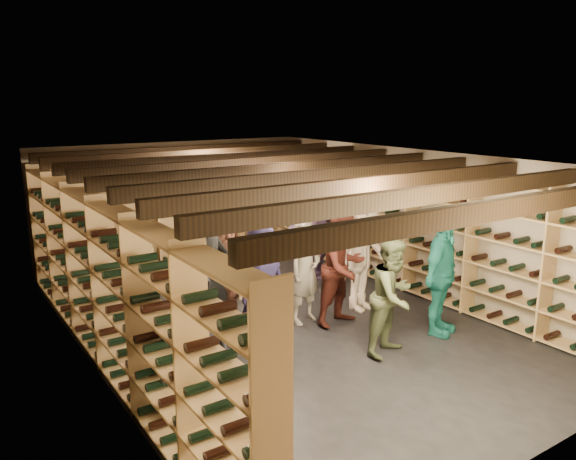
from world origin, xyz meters
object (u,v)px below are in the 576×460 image
(person_8, at_px, (343,267))
(crate_loose, at_px, (244,283))
(person_1, at_px, (209,278))
(crate_stack_right, at_px, (248,280))
(person_6, at_px, (261,278))
(person_2, at_px, (393,296))
(person_4, at_px, (441,275))
(person_11, at_px, (315,232))
(person_3, at_px, (364,251))
(person_9, at_px, (204,253))
(person_5, at_px, (224,271))
(person_7, at_px, (305,270))
(person_0, at_px, (192,343))
(crate_stack_left, at_px, (139,270))

(person_8, bearing_deg, crate_loose, 92.15)
(person_1, bearing_deg, crate_stack_right, 31.26)
(person_6, bearing_deg, person_2, -62.07)
(crate_loose, bearing_deg, person_2, -84.29)
(person_4, bearing_deg, person_11, 69.35)
(person_3, distance_m, person_8, 0.66)
(person_8, xyz_separation_m, person_9, (-1.33, 1.83, 0.00))
(person_5, xyz_separation_m, person_8, (1.48, -0.86, 0.02))
(person_4, bearing_deg, person_3, 78.87)
(crate_loose, height_order, person_7, person_7)
(crate_stack_right, relative_size, person_3, 0.27)
(person_6, bearing_deg, person_8, -27.10)
(person_6, distance_m, person_8, 1.20)
(crate_loose, xyz_separation_m, person_0, (-2.42, -3.26, 0.72))
(person_4, bearing_deg, person_2, 161.76)
(crate_stack_left, xyz_separation_m, person_4, (2.84, -4.17, 0.52))
(crate_stack_left, bearing_deg, crate_stack_right, -42.47)
(person_1, bearing_deg, person_8, -28.12)
(crate_stack_left, height_order, person_9, person_9)
(crate_stack_left, relative_size, crate_stack_right, 1.33)
(person_4, distance_m, person_7, 1.91)
(person_4, bearing_deg, person_0, 157.53)
(person_7, bearing_deg, person_1, 163.60)
(person_3, bearing_deg, person_5, 149.47)
(person_9, bearing_deg, person_0, -130.31)
(crate_stack_right, distance_m, person_1, 2.01)
(person_2, distance_m, person_11, 2.99)
(person_11, bearing_deg, person_9, 162.96)
(crate_stack_right, height_order, person_8, person_8)
(person_8, bearing_deg, person_11, 57.12)
(crate_stack_right, xyz_separation_m, person_0, (-2.31, -2.91, 0.55))
(crate_loose, distance_m, person_7, 1.96)
(crate_stack_right, distance_m, person_9, 0.99)
(person_3, height_order, person_8, person_3)
(crate_loose, distance_m, person_6, 1.97)
(person_2, bearing_deg, person_4, -11.34)
(person_2, height_order, person_5, person_5)
(person_2, xyz_separation_m, person_4, (0.98, 0.08, 0.09))
(crate_stack_left, xyz_separation_m, person_9, (0.63, -1.30, 0.51))
(person_4, bearing_deg, person_5, 118.11)
(crate_loose, bearing_deg, crate_stack_left, 148.09)
(person_5, bearing_deg, person_8, -26.27)
(person_1, bearing_deg, person_0, -134.77)
(person_2, xyz_separation_m, person_11, (0.87, 2.86, 0.16))
(crate_stack_left, height_order, person_6, person_6)
(crate_stack_left, xyz_separation_m, person_0, (-0.89, -4.21, 0.47))
(crate_stack_left, distance_m, crate_loose, 1.82)
(person_7, bearing_deg, person_11, 38.65)
(person_7, height_order, person_11, person_11)
(person_1, distance_m, person_7, 1.48)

